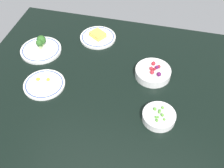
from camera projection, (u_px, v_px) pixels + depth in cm
name	position (u px, v px, depth cm)	size (l,w,h in cm)	color
dining_table	(112.00, 90.00, 139.15)	(139.46, 111.85, 4.00)	black
plate_eggs	(44.00, 84.00, 137.75)	(20.20, 20.20, 4.55)	white
bowl_berries	(153.00, 72.00, 141.12)	(17.88, 17.88, 6.16)	white
bowl_peas	(159.00, 116.00, 122.97)	(14.72, 14.72, 5.03)	white
plate_cheese	(98.00, 37.00, 162.74)	(20.47, 20.47, 4.14)	white
plate_broccoli	(41.00, 48.00, 154.79)	(22.20, 22.20, 7.87)	white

